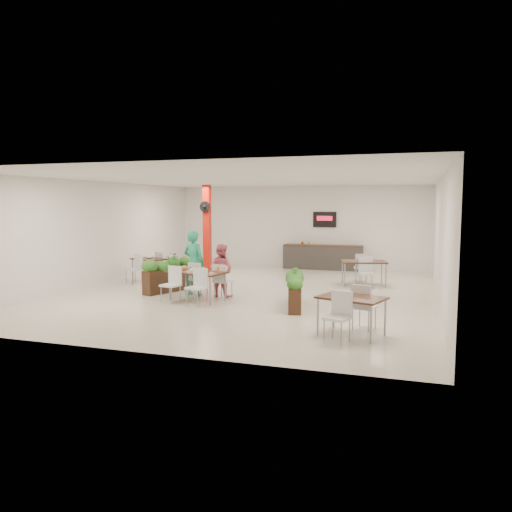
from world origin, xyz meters
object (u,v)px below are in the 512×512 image
(side_table_b, at_px, (364,264))
(main_table, at_px, (197,276))
(side_table_c, at_px, (352,303))
(planter_right, at_px, (295,287))
(diner_woman, at_px, (221,270))
(diner_man, at_px, (194,263))
(side_table_a, at_px, (149,262))
(red_column, at_px, (207,227))
(planter_left, at_px, (174,273))
(service_counter, at_px, (323,257))

(side_table_b, bearing_deg, main_table, -148.47)
(side_table_c, bearing_deg, planter_right, 144.76)
(diner_woman, relative_size, side_table_c, 0.86)
(diner_man, relative_size, side_table_a, 1.08)
(side_table_b, bearing_deg, side_table_a, 178.49)
(red_column, bearing_deg, side_table_c, -50.25)
(red_column, xyz_separation_m, side_table_b, (5.89, -1.44, -1.00))
(planter_left, relative_size, side_table_c, 1.21)
(planter_right, height_order, side_table_c, planter_right)
(red_column, height_order, side_table_c, red_column)
(main_table, distance_m, planter_right, 2.63)
(side_table_c, bearing_deg, red_column, 147.60)
(main_table, xyz_separation_m, diner_woman, (0.41, 0.65, 0.08))
(planter_left, xyz_separation_m, planter_right, (3.87, -1.17, -0.04))
(red_column, bearing_deg, side_table_a, -105.56)
(diner_man, bearing_deg, side_table_c, 159.70)
(planter_left, xyz_separation_m, side_table_b, (5.10, 2.77, 0.11))
(red_column, bearing_deg, main_table, -69.08)
(service_counter, relative_size, side_table_a, 1.81)
(main_table, distance_m, side_table_b, 5.46)
(diner_man, relative_size, planter_left, 0.89)
(red_column, xyz_separation_m, main_table, (2.03, -5.30, -1.01))
(diner_woman, height_order, planter_right, diner_woman)
(planter_left, height_order, side_table_c, planter_left)
(side_table_b, bearing_deg, red_column, 152.78)
(diner_man, relative_size, side_table_c, 1.07)
(side_table_a, height_order, side_table_b, same)
(diner_man, distance_m, side_table_c, 5.50)
(red_column, relative_size, side_table_c, 1.92)
(planter_left, bearing_deg, service_counter, 62.13)
(red_column, bearing_deg, diner_man, -70.60)
(planter_right, bearing_deg, side_table_b, 72.64)
(service_counter, bearing_deg, planter_left, -117.87)
(service_counter, distance_m, side_table_a, 6.73)
(main_table, relative_size, planter_left, 0.91)
(service_counter, relative_size, main_table, 1.63)
(diner_man, height_order, side_table_b, diner_man)
(planter_right, bearing_deg, side_table_c, -53.10)
(planter_left, bearing_deg, diner_woman, -14.78)
(diner_woman, relative_size, planter_right, 0.79)
(planter_right, xyz_separation_m, side_table_b, (1.23, 3.94, 0.15))
(diner_man, bearing_deg, side_table_b, -131.17)
(diner_woman, bearing_deg, side_table_b, -125.29)
(diner_man, bearing_deg, planter_left, -15.31)
(diner_woman, height_order, side_table_a, diner_woman)
(planter_left, relative_size, side_table_b, 1.21)
(service_counter, distance_m, side_table_b, 3.81)
(red_column, bearing_deg, service_counter, 25.00)
(red_column, relative_size, side_table_b, 1.91)
(planter_right, relative_size, side_table_a, 1.11)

